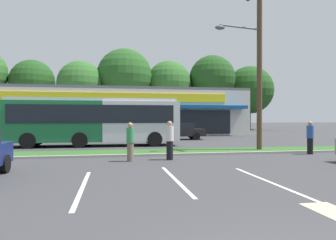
{
  "coord_description": "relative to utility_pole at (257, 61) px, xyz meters",
  "views": [
    {
      "loc": [
        -1.85,
        -2.77,
        1.91
      ],
      "look_at": [
        1.91,
        18.1,
        1.79
      ],
      "focal_mm": 33.31,
      "sensor_mm": 36.0,
      "label": 1
    }
  ],
  "objects": [
    {
      "name": "tree_mid_right",
      "position": [
        0.34,
        30.12,
        2.04
      ],
      "size": [
        6.8,
        6.8,
        10.66
      ],
      "color": "#473323",
      "rests_on": "ground_plane"
    },
    {
      "name": "parking_stripe_0",
      "position": [
        -9.01,
        -7.78,
        -5.21
      ],
      "size": [
        0.12,
        4.8,
        0.01
      ],
      "primitive_type": "cube",
      "color": "silver",
      "rests_on": "ground_plane"
    },
    {
      "name": "grass_median",
      "position": [
        -6.36,
        0.1,
        -5.15
      ],
      "size": [
        56.0,
        2.2,
        0.12
      ],
      "primitive_type": "cube",
      "color": "#2D5B23",
      "rests_on": "ground_plane"
    },
    {
      "name": "curb_lip",
      "position": [
        -6.36,
        -1.12,
        -5.15
      ],
      "size": [
        56.0,
        0.24,
        0.12
      ],
      "primitive_type": "cube",
      "color": "#99968C",
      "rests_on": "ground_plane"
    },
    {
      "name": "parking_stripe_1",
      "position": [
        -6.27,
        -7.18,
        -5.21
      ],
      "size": [
        0.12,
        4.8,
        0.01
      ],
      "primitive_type": "cube",
      "color": "silver",
      "rests_on": "ground_plane"
    },
    {
      "name": "tree_far_right",
      "position": [
        14.42,
        32.11,
        1.4
      ],
      "size": [
        7.93,
        7.93,
        10.58
      ],
      "color": "#473323",
      "rests_on": "ground_plane"
    },
    {
      "name": "tree_mid_left",
      "position": [
        -12.59,
        28.69,
        1.51
      ],
      "size": [
        6.49,
        6.49,
        9.97
      ],
      "color": "#473323",
      "rests_on": "ground_plane"
    },
    {
      "name": "storefront_building",
      "position": [
        -7.85,
        22.94,
        -2.55
      ],
      "size": [
        29.95,
        15.03,
        5.31
      ],
      "color": "beige",
      "rests_on": "ground_plane"
    },
    {
      "name": "pedestrian_near_bench",
      "position": [
        -5.6,
        -2.63,
        -4.31
      ],
      "size": [
        0.36,
        0.36,
        1.78
      ],
      "rotation": [
        0.0,
        0.0,
        4.13
      ],
      "color": "black",
      "rests_on": "ground_plane"
    },
    {
      "name": "utility_pole",
      "position": [
        0.0,
        0.0,
        0.0
      ],
      "size": [
        3.12,
        2.39,
        9.73
      ],
      "color": "#4C3826",
      "rests_on": "ground_plane"
    },
    {
      "name": "tree_mid",
      "position": [
        -6.4,
        29.47,
        2.82
      ],
      "size": [
        8.1,
        8.1,
        12.09
      ],
      "color": "#473323",
      "rests_on": "ground_plane"
    },
    {
      "name": "car_1",
      "position": [
        -2.34,
        10.51,
        -4.46
      ],
      "size": [
        4.67,
        1.97,
        1.45
      ],
      "rotation": [
        0.0,
        0.0,
        3.14
      ],
      "color": "black",
      "rests_on": "ground_plane"
    },
    {
      "name": "tree_right",
      "position": [
        7.13,
        29.74,
        2.85
      ],
      "size": [
        7.16,
        7.16,
        11.66
      ],
      "color": "#473323",
      "rests_on": "ground_plane"
    },
    {
      "name": "tree_left",
      "position": [
        -19.27,
        29.92,
        1.79
      ],
      "size": [
        6.2,
        6.2,
        10.12
      ],
      "color": "#473323",
      "rests_on": "ground_plane"
    },
    {
      "name": "parking_stripe_2",
      "position": [
        -3.56,
        -7.93,
        -5.21
      ],
      "size": [
        0.12,
        4.8,
        0.01
      ],
      "primitive_type": "cube",
      "color": "silver",
      "rests_on": "ground_plane"
    },
    {
      "name": "city_bus",
      "position": [
        -9.39,
        5.19,
        -3.45
      ],
      "size": [
        11.51,
        2.7,
        3.25
      ],
      "rotation": [
        0.0,
        0.0,
        -0.0
      ],
      "color": "#196638",
      "rests_on": "ground_plane"
    },
    {
      "name": "pedestrian_by_pole",
      "position": [
        -7.41,
        -2.84,
        -4.35
      ],
      "size": [
        0.35,
        0.35,
        1.72
      ],
      "rotation": [
        0.0,
        0.0,
        2.3
      ],
      "color": "#726651",
      "rests_on": "ground_plane"
    },
    {
      "name": "pedestrian_mid",
      "position": [
        2.16,
        -1.74,
        -4.33
      ],
      "size": [
        0.35,
        0.35,
        1.75
      ],
      "rotation": [
        0.0,
        0.0,
        0.93
      ],
      "color": "black",
      "rests_on": "ground_plane"
    }
  ]
}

